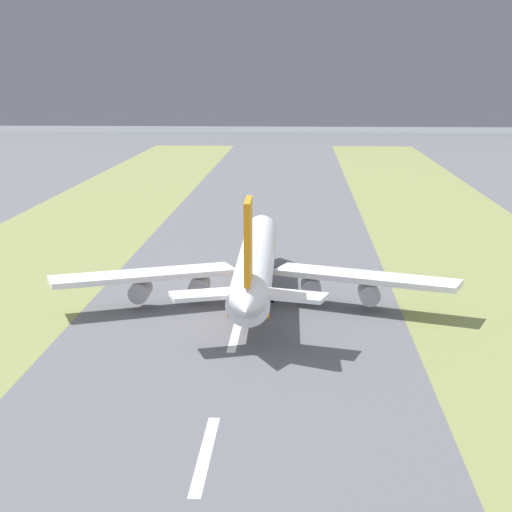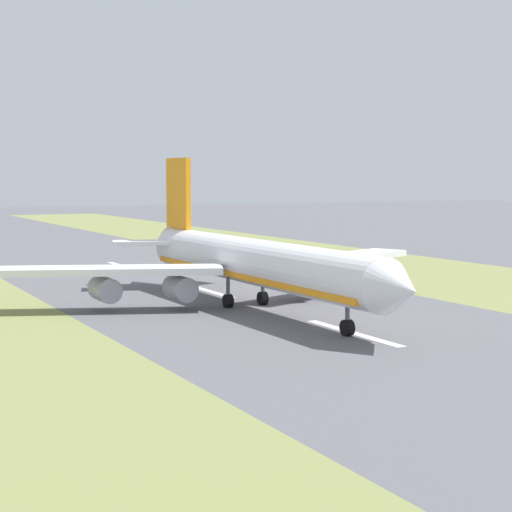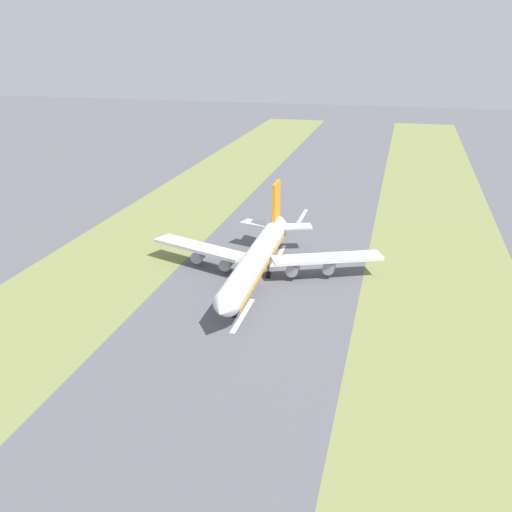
{
  "view_description": "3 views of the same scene",
  "coord_description": "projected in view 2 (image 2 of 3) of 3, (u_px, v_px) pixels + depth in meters",
  "views": [
    {
      "loc": [
        9.01,
        -136.78,
        36.56
      ],
      "look_at": [
        1.86,
        0.53,
        7.0
      ],
      "focal_mm": 60.0,
      "sensor_mm": 36.0,
      "label": 1
    },
    {
      "loc": [
        52.26,
        98.92,
        17.18
      ],
      "look_at": [
        1.86,
        0.53,
        7.0
      ],
      "focal_mm": 60.0,
      "sensor_mm": 36.0,
      "label": 2
    },
    {
      "loc": [
        -32.47,
        139.44,
        60.95
      ],
      "look_at": [
        1.86,
        0.53,
        7.0
      ],
      "focal_mm": 42.0,
      "sensor_mm": 36.0,
      "label": 3
    }
  ],
  "objects": [
    {
      "name": "centreline_dash_far",
      "position": [
        353.0,
        333.0,
        94.78
      ],
      "size": [
        1.2,
        18.0,
        0.01
      ],
      "primitive_type": "cube",
      "color": "silver",
      "rests_on": "ground"
    },
    {
      "name": "centreline_dash_near",
      "position": [
        124.0,
        266.0,
        165.68
      ],
      "size": [
        1.2,
        18.0,
        0.01
      ],
      "primitive_type": "cube",
      "color": "silver",
      "rests_on": "ground"
    },
    {
      "name": "airplane_main_jet",
      "position": [
        249.0,
        262.0,
        112.79
      ],
      "size": [
        64.13,
        67.06,
        20.2
      ],
      "color": "white",
      "rests_on": "ground"
    },
    {
      "name": "ground_plane",
      "position": [
        267.0,
        308.0,
        112.97
      ],
      "size": [
        800.0,
        800.0,
        0.0
      ],
      "primitive_type": "plane",
      "color": "#56565B"
    },
    {
      "name": "centreline_dash_mid",
      "position": [
        207.0,
        290.0,
        130.23
      ],
      "size": [
        1.2,
        18.0,
        0.01
      ],
      "primitive_type": "cube",
      "color": "silver",
      "rests_on": "ground"
    }
  ]
}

